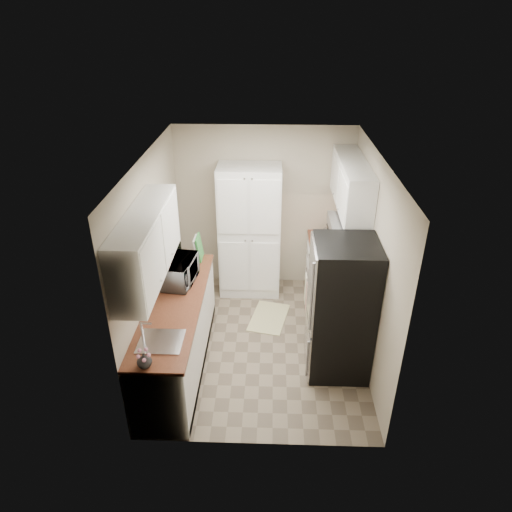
{
  "coord_description": "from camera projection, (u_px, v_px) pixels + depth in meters",
  "views": [
    {
      "loc": [
        0.1,
        -4.77,
        3.91
      ],
      "look_at": [
        -0.07,
        0.15,
        1.23
      ],
      "focal_mm": 32.0,
      "sensor_mm": 36.0,
      "label": 1
    }
  ],
  "objects": [
    {
      "name": "base_cabinet_left",
      "position": [
        178.0,
        335.0,
        5.5
      ],
      "size": [
        0.6,
        2.3,
        0.88
      ],
      "primitive_type": "cube",
      "color": "white",
      "rests_on": "ground"
    },
    {
      "name": "wine_bottle",
      "position": [
        178.0,
        249.0,
        6.05
      ],
      "size": [
        0.09,
        0.09,
        0.34
      ],
      "primitive_type": "cylinder",
      "color": "black",
      "rests_on": "countertop_left"
    },
    {
      "name": "countertop_right",
      "position": [
        331.0,
        243.0,
        6.64
      ],
      "size": [
        0.63,
        0.83,
        0.04
      ],
      "primitive_type": "cube",
      "color": "brown",
      "rests_on": "base_cabinet_right"
    },
    {
      "name": "kitchen_mat",
      "position": [
        269.0,
        317.0,
        6.54
      ],
      "size": [
        0.62,
        0.84,
        0.01
      ],
      "primitive_type": "cube",
      "rotation": [
        0.0,
        0.0,
        -0.22
      ],
      "color": "beige",
      "rests_on": "ground"
    },
    {
      "name": "room_shell",
      "position": [
        260.0,
        232.0,
        5.27
      ],
      "size": [
        2.64,
        3.24,
        2.52
      ],
      "color": "#B7AE94",
      "rests_on": "ground"
    },
    {
      "name": "refrigerator",
      "position": [
        341.0,
        309.0,
        5.26
      ],
      "size": [
        0.7,
        0.72,
        1.7
      ],
      "primitive_type": "cube",
      "color": "#B7B7BC",
      "rests_on": "ground"
    },
    {
      "name": "cutting_board",
      "position": [
        200.0,
        247.0,
        6.11
      ],
      "size": [
        0.02,
        0.27,
        0.33
      ],
      "primitive_type": "cube",
      "rotation": [
        0.0,
        0.0,
        -0.01
      ],
      "color": "green",
      "rests_on": "countertop_left"
    },
    {
      "name": "toaster_oven",
      "position": [
        337.0,
        236.0,
        6.58
      ],
      "size": [
        0.37,
        0.4,
        0.19
      ],
      "primitive_type": "cube",
      "rotation": [
        0.0,
        0.0,
        0.43
      ],
      "color": "#B0B0B4",
      "rests_on": "countertop_right"
    },
    {
      "name": "ground",
      "position": [
        261.0,
        342.0,
        6.06
      ],
      "size": [
        3.2,
        3.2,
        0.0
      ],
      "primitive_type": "plane",
      "color": "#7A6B56",
      "rests_on": "ground"
    },
    {
      "name": "electric_range",
      "position": [
        334.0,
        298.0,
        6.14
      ],
      "size": [
        0.71,
        0.78,
        1.13
      ],
      "color": "#B7B7BC",
      "rests_on": "ground"
    },
    {
      "name": "pantry_cabinet",
      "position": [
        250.0,
        232.0,
        6.74
      ],
      "size": [
        0.9,
        0.55,
        2.0
      ],
      "primitive_type": "cube",
      "color": "white",
      "rests_on": "ground"
    },
    {
      "name": "microwave",
      "position": [
        178.0,
        271.0,
        5.58
      ],
      "size": [
        0.45,
        0.61,
        0.31
      ],
      "primitive_type": "imported",
      "rotation": [
        0.0,
        0.0,
        1.44
      ],
      "color": "silver",
      "rests_on": "countertop_left"
    },
    {
      "name": "base_cabinet_right",
      "position": [
        328.0,
        270.0,
        6.86
      ],
      "size": [
        0.6,
        0.8,
        0.88
      ],
      "primitive_type": "cube",
      "color": "white",
      "rests_on": "ground"
    },
    {
      "name": "flower_vase",
      "position": [
        144.0,
        360.0,
        4.29
      ],
      "size": [
        0.17,
        0.17,
        0.15
      ],
      "primitive_type": "imported",
      "rotation": [
        0.0,
        0.0,
        -0.25
      ],
      "color": "white",
      "rests_on": "countertop_left"
    },
    {
      "name": "fruit_basket",
      "position": [
        336.0,
        226.0,
        6.53
      ],
      "size": [
        0.28,
        0.28,
        0.11
      ],
      "primitive_type": null,
      "rotation": [
        0.0,
        0.0,
        -0.04
      ],
      "color": "#FF8F02",
      "rests_on": "toaster_oven"
    },
    {
      "name": "countertop_left",
      "position": [
        175.0,
        303.0,
        5.28
      ],
      "size": [
        0.63,
        2.33,
        0.04
      ],
      "primitive_type": "cube",
      "color": "brown",
      "rests_on": "base_cabinet_left"
    }
  ]
}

